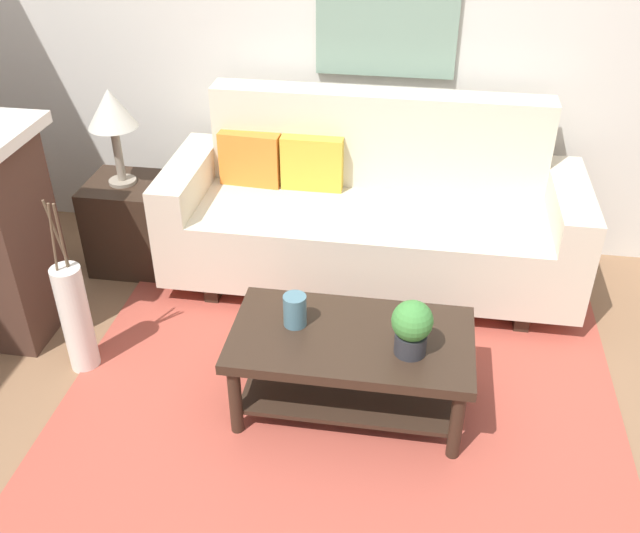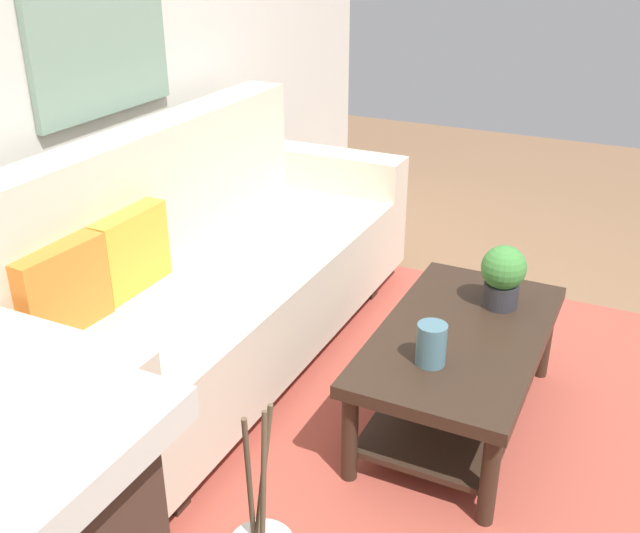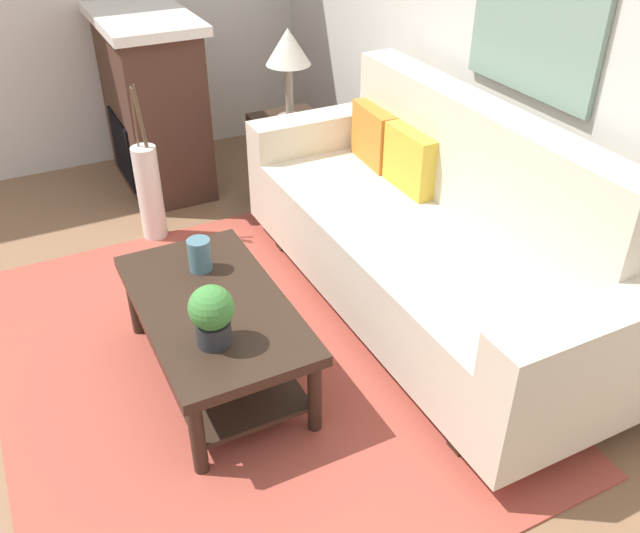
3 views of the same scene
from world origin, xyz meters
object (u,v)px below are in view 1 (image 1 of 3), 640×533
table_lamp (111,112)px  throw_pillow_orange (251,158)px  tabletop_vase (295,310)px  floor_vase (76,319)px  coffee_table (351,355)px  throw_pillow_mustard (312,163)px  side_table (130,224)px  potted_plant_tabletop (412,327)px  framed_painting (388,6)px  couch (372,215)px

table_lamp → throw_pillow_orange: bearing=14.8°
tabletop_vase → floor_vase: size_ratio=0.26×
coffee_table → tabletop_vase: 0.33m
throw_pillow_mustard → coffee_table: throw_pillow_mustard is taller
side_table → table_lamp: table_lamp is taller
throw_pillow_orange → tabletop_vase: (0.49, -1.21, -0.17)m
potted_plant_tabletop → table_lamp: bearing=147.1°
floor_vase → framed_painting: 2.37m
coffee_table → framed_painting: size_ratio=1.37×
coffee_table → potted_plant_tabletop: bearing=-16.7°
tabletop_vase → table_lamp: 1.66m
potted_plant_tabletop → side_table: size_ratio=0.47×
throw_pillow_mustard → tabletop_vase: size_ratio=2.32×
throw_pillow_orange → table_lamp: size_ratio=0.63×
table_lamp → framed_painting: size_ratio=0.71×
couch → throw_pillow_orange: bearing=170.4°
throw_pillow_orange → throw_pillow_mustard: same height
coffee_table → potted_plant_tabletop: potted_plant_tabletop is taller
throw_pillow_orange → side_table: 0.86m
tabletop_vase → potted_plant_tabletop: 0.55m
table_lamp → framed_painting: framed_painting is taller
throw_pillow_mustard → side_table: (-1.10, -0.19, -0.40)m
framed_painting → side_table: bearing=-160.1°
potted_plant_tabletop → framed_painting: framed_painting is taller
couch → coffee_table: (0.02, -1.13, -0.12)m
tabletop_vase → table_lamp: (-1.22, 1.02, 0.49)m
framed_painting → floor_vase: bearing=-132.1°
potted_plant_tabletop → side_table: bearing=147.1°
couch → throw_pillow_orange: 0.79m
coffee_table → potted_plant_tabletop: size_ratio=4.20×
throw_pillow_orange → table_lamp: bearing=-165.2°
throw_pillow_mustard → floor_vase: bearing=-130.4°
couch → table_lamp: size_ratio=4.12×
throw_pillow_orange → side_table: (-0.73, -0.19, -0.40)m
couch → coffee_table: bearing=-89.2°
throw_pillow_orange → floor_vase: 1.38m
throw_pillow_mustard → coffee_table: size_ratio=0.33×
throw_pillow_mustard → table_lamp: size_ratio=0.63×
side_table → table_lamp: bearing=0.0°
throw_pillow_mustard → potted_plant_tabletop: bearing=-63.9°
couch → throw_pillow_orange: (-0.74, 0.12, 0.25)m
throw_pillow_orange → side_table: throw_pillow_orange is taller
floor_vase → tabletop_vase: bearing=-1.9°
coffee_table → floor_vase: floor_vase is taller
floor_vase → throw_pillow_mustard: bearing=49.6°
throw_pillow_orange → floor_vase: size_ratio=0.60×
couch → throw_pillow_orange: couch is taller
throw_pillow_orange → side_table: bearing=-165.2°
couch → throw_pillow_mustard: (-0.37, 0.12, 0.25)m
throw_pillow_mustard → potted_plant_tabletop: 1.49m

